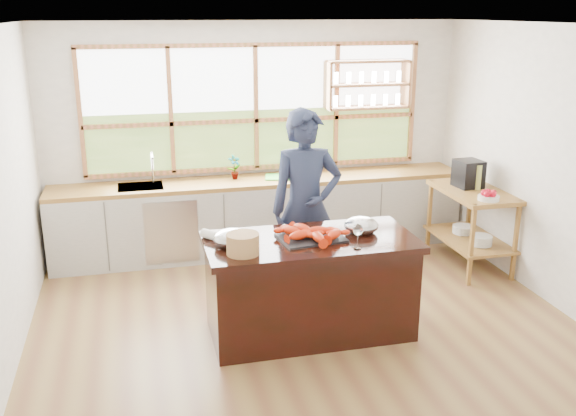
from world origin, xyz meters
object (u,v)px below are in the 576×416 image
object	(u,v)px
island	(310,286)
espresso_machine	(468,174)
wicker_basket	(243,244)
cook	(306,208)

from	to	relation	value
island	espresso_machine	xyz separation A→B (m)	(2.19, 1.24, 0.60)
espresso_machine	wicker_basket	bearing A→B (deg)	-157.97
espresso_machine	wicker_basket	world-z (taller)	espresso_machine
island	espresso_machine	world-z (taller)	espresso_machine
cook	wicker_basket	bearing A→B (deg)	-129.45
island	wicker_basket	xyz separation A→B (m)	(-0.63, -0.21, 0.53)
cook	espresso_machine	bearing A→B (deg)	16.95
island	espresso_machine	size ratio (longest dim) A/B	6.05
island	wicker_basket	distance (m)	0.85
island	espresso_machine	bearing A→B (deg)	29.49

